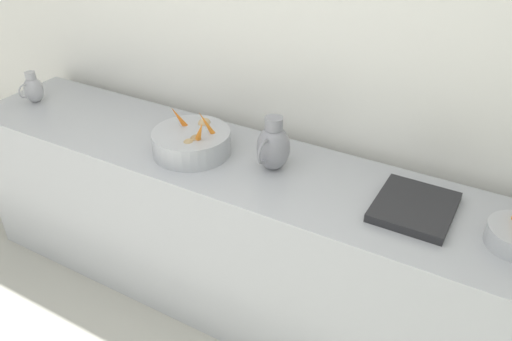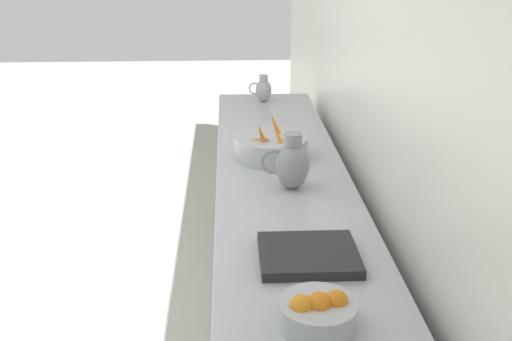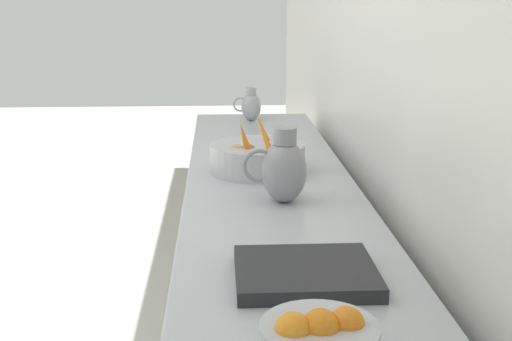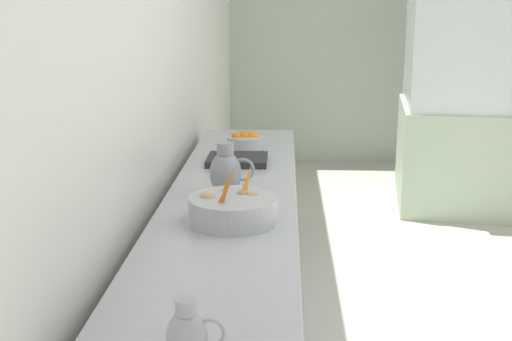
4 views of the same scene
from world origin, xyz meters
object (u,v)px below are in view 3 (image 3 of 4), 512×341
at_px(vegetable_colander, 258,158).
at_px(metal_pitcher_tall, 283,169).
at_px(orange_bowl, 319,340).
at_px(metal_pitcher_short, 251,106).

relative_size(vegetable_colander, metal_pitcher_tall, 1.46).
xyz_separation_m(orange_bowl, metal_pitcher_tall, (-0.03, -1.03, 0.07)).
distance_m(metal_pitcher_tall, metal_pitcher_short, 1.51).
xyz_separation_m(metal_pitcher_tall, metal_pitcher_short, (0.04, -1.51, -0.03)).
bearing_deg(metal_pitcher_short, vegetable_colander, 88.68).
height_order(orange_bowl, metal_pitcher_tall, metal_pitcher_tall).
distance_m(vegetable_colander, metal_pitcher_short, 1.11).
xyz_separation_m(vegetable_colander, metal_pitcher_short, (-0.03, -1.11, 0.02)).
height_order(vegetable_colander, metal_pitcher_short, vegetable_colander).
xyz_separation_m(orange_bowl, metal_pitcher_short, (0.01, -2.54, 0.04)).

